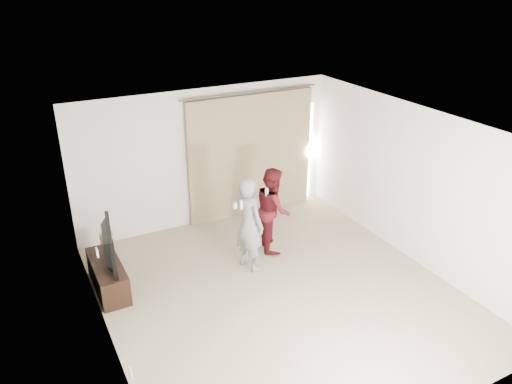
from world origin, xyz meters
The scene contains 10 objects.
floor centered at (0.00, 0.00, 0.00)m, with size 5.50×5.50×0.00m, color tan.
wall_back centered at (0.00, 2.75, 1.30)m, with size 5.00×0.04×2.60m, color white.
wall_left centered at (-2.50, 0.00, 1.30)m, with size 0.04×5.50×2.60m.
ceiling centered at (0.00, 0.00, 2.60)m, with size 5.00×5.50×0.01m, color silver.
curtain centered at (0.91, 2.68, 1.20)m, with size 2.80×0.11×2.46m.
tv_console centered at (-2.27, 1.31, 0.23)m, with size 0.41×1.19×0.46m, color black.
tv centered at (-2.27, 1.31, 0.77)m, with size 1.07×0.14×0.61m, color black.
scratching_post centered at (-2.09, 2.09, 0.22)m, with size 0.41×0.41×0.54m.
person_man centered at (-0.07, 0.86, 0.80)m, with size 0.53×0.67×1.60m.
person_woman centered at (0.58, 1.25, 0.75)m, with size 0.77×0.87×1.49m.
Camera 1 is at (-3.22, -5.42, 4.54)m, focal length 35.00 mm.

